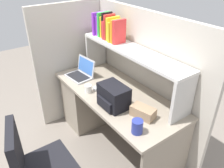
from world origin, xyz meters
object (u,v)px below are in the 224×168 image
object	(u,v)px
tissue_box	(143,112)
snack_canister	(137,127)
paper_cup	(88,89)
backpack	(113,96)
computer_mouse	(98,88)
laptop	(81,73)

from	to	relation	value
tissue_box	snack_canister	distance (m)	0.22
paper_cup	tissue_box	bearing A→B (deg)	16.13
backpack	computer_mouse	distance (m)	0.36
backpack	tissue_box	size ratio (longest dim) A/B	1.36
laptop	snack_canister	bearing A→B (deg)	-5.55
computer_mouse	paper_cup	world-z (taller)	paper_cup
paper_cup	backpack	bearing A→B (deg)	10.98
backpack	tissue_box	bearing A→B (deg)	22.00
computer_mouse	tissue_box	bearing A→B (deg)	5.68
tissue_box	backpack	bearing A→B (deg)	-173.16
laptop	snack_canister	size ratio (longest dim) A/B	2.74
backpack	computer_mouse	world-z (taller)	backpack
laptop	tissue_box	bearing A→B (deg)	4.12
laptop	paper_cup	size ratio (longest dim) A/B	4.04
paper_cup	snack_canister	world-z (taller)	snack_canister
backpack	computer_mouse	bearing A→B (deg)	172.37
laptop	backpack	distance (m)	0.72
snack_canister	paper_cup	bearing A→B (deg)	-179.60
laptop	paper_cup	distance (m)	0.38
backpack	paper_cup	distance (m)	0.37
computer_mouse	paper_cup	distance (m)	0.12
tissue_box	snack_canister	world-z (taller)	snack_canister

